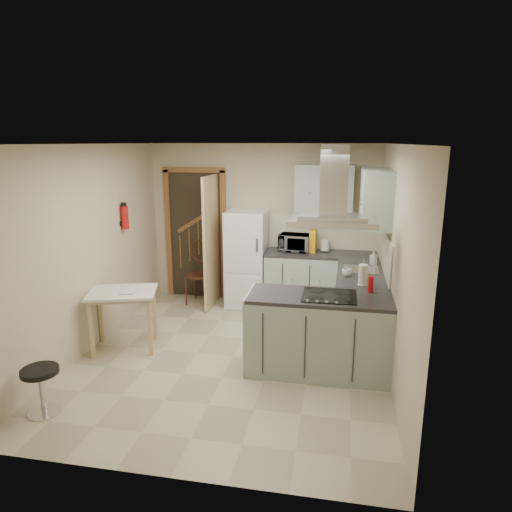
% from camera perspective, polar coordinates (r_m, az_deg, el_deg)
% --- Properties ---
extents(floor, '(4.20, 4.20, 0.00)m').
position_cam_1_polar(floor, '(5.66, -2.87, -12.38)').
color(floor, '#B4AC8C').
rests_on(floor, ground).
extents(ceiling, '(4.20, 4.20, 0.00)m').
position_cam_1_polar(ceiling, '(5.07, -3.23, 13.81)').
color(ceiling, silver).
rests_on(ceiling, back_wall).
extents(back_wall, '(3.60, 0.00, 3.60)m').
position_cam_1_polar(back_wall, '(7.24, 0.84, 3.98)').
color(back_wall, '#BCAF92').
rests_on(back_wall, floor).
extents(left_wall, '(0.00, 4.20, 4.20)m').
position_cam_1_polar(left_wall, '(5.91, -20.28, 0.76)').
color(left_wall, '#BCAF92').
rests_on(left_wall, floor).
extents(right_wall, '(0.00, 4.20, 4.20)m').
position_cam_1_polar(right_wall, '(5.12, 16.94, -0.92)').
color(right_wall, '#BCAF92').
rests_on(right_wall, floor).
extents(doorway, '(1.10, 0.12, 2.10)m').
position_cam_1_polar(doorway, '(7.51, -7.51, 2.67)').
color(doorway, brown).
rests_on(doorway, floor).
extents(fridge, '(0.60, 0.60, 1.50)m').
position_cam_1_polar(fridge, '(7.09, -1.17, -0.37)').
color(fridge, white).
rests_on(fridge, floor).
extents(counter_back, '(1.08, 0.60, 0.90)m').
position_cam_1_polar(counter_back, '(7.06, 5.70, -3.05)').
color(counter_back, '#9EB2A0').
rests_on(counter_back, floor).
extents(counter_right, '(0.60, 1.95, 0.90)m').
position_cam_1_polar(counter_right, '(6.40, 12.71, -5.15)').
color(counter_right, '#9EB2A0').
rests_on(counter_right, floor).
extents(splashback, '(1.68, 0.02, 0.50)m').
position_cam_1_polar(splashback, '(7.15, 8.44, 2.88)').
color(splashback, beige).
rests_on(splashback, counter_back).
extents(wall_cabinet_back, '(0.85, 0.35, 0.70)m').
position_cam_1_polar(wall_cabinet_back, '(6.89, 8.51, 8.34)').
color(wall_cabinet_back, '#9EB2A0').
rests_on(wall_cabinet_back, back_wall).
extents(wall_cabinet_right, '(0.35, 0.90, 0.70)m').
position_cam_1_polar(wall_cabinet_right, '(5.83, 14.77, 7.01)').
color(wall_cabinet_right, '#9EB2A0').
rests_on(wall_cabinet_right, right_wall).
extents(peninsula, '(1.55, 0.65, 0.90)m').
position_cam_1_polar(peninsula, '(5.18, 7.85, -9.63)').
color(peninsula, '#9EB2A0').
rests_on(peninsula, floor).
extents(hob, '(0.58, 0.50, 0.01)m').
position_cam_1_polar(hob, '(5.02, 9.17, -4.91)').
color(hob, black).
rests_on(hob, peninsula).
extents(extractor_hood, '(0.90, 0.55, 0.10)m').
position_cam_1_polar(extractor_hood, '(4.81, 9.55, 4.29)').
color(extractor_hood, silver).
rests_on(extractor_hood, ceiling).
extents(sink, '(0.45, 0.40, 0.01)m').
position_cam_1_polar(sink, '(6.10, 12.99, -1.65)').
color(sink, silver).
rests_on(sink, counter_right).
extents(fire_extinguisher, '(0.10, 0.10, 0.32)m').
position_cam_1_polar(fire_extinguisher, '(6.60, -16.08, 4.64)').
color(fire_extinguisher, '#B2140F').
rests_on(fire_extinguisher, left_wall).
extents(drop_leaf_table, '(0.94, 0.80, 0.75)m').
position_cam_1_polar(drop_leaf_table, '(5.94, -16.15, -7.68)').
color(drop_leaf_table, tan).
rests_on(drop_leaf_table, floor).
extents(bentwood_chair, '(0.47, 0.47, 0.93)m').
position_cam_1_polar(bentwood_chair, '(7.29, -7.06, -2.40)').
color(bentwood_chair, '#472C17').
rests_on(bentwood_chair, floor).
extents(stool, '(0.36, 0.36, 0.46)m').
position_cam_1_polar(stool, '(4.94, -25.18, -14.98)').
color(stool, black).
rests_on(stool, floor).
extents(microwave, '(0.50, 0.37, 0.26)m').
position_cam_1_polar(microwave, '(6.97, 4.90, 1.67)').
color(microwave, black).
rests_on(microwave, counter_back).
extents(kettle, '(0.17, 0.17, 0.20)m').
position_cam_1_polar(kettle, '(6.99, 8.62, 1.36)').
color(kettle, silver).
rests_on(kettle, counter_back).
extents(cereal_box, '(0.11, 0.23, 0.34)m').
position_cam_1_polar(cereal_box, '(6.94, 7.15, 1.92)').
color(cereal_box, gold).
rests_on(cereal_box, counter_back).
extents(soap_bottle, '(0.09, 0.09, 0.18)m').
position_cam_1_polar(soap_bottle, '(6.40, 14.45, -0.21)').
color(soap_bottle, '#A9A7B3').
rests_on(soap_bottle, counter_right).
extents(paper_towel, '(0.12, 0.12, 0.26)m').
position_cam_1_polar(paper_towel, '(5.42, 13.23, -2.28)').
color(paper_towel, silver).
rests_on(paper_towel, counter_right).
extents(cup, '(0.14, 0.14, 0.10)m').
position_cam_1_polar(cup, '(5.77, 11.30, -2.03)').
color(cup, silver).
rests_on(cup, counter_right).
extents(red_bottle, '(0.06, 0.06, 0.18)m').
position_cam_1_polar(red_bottle, '(5.21, 14.13, -3.45)').
color(red_bottle, red).
rests_on(red_bottle, peninsula).
extents(book, '(0.21, 0.26, 0.10)m').
position_cam_1_polar(book, '(5.77, -16.53, -3.86)').
color(book, brown).
rests_on(book, drop_leaf_table).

